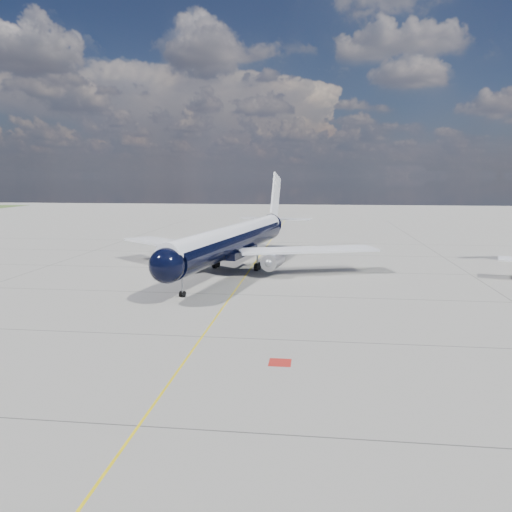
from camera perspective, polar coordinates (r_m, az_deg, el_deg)
The scene contains 4 objects.
ground at distance 75.47m, azimuth -0.21°, elevation -0.88°, with size 320.00×320.00×0.00m, color gray.
taxiway_centerline at distance 70.59m, azimuth -0.71°, elevation -1.58°, with size 0.16×160.00×0.01m, color #DCBC0B.
red_marking at distance 36.28m, azimuth 2.75°, elevation -12.06°, with size 1.60×1.60×0.01m, color maroon.
main_airliner at distance 70.47m, azimuth -2.29°, elevation 1.93°, with size 38.71×47.66×13.84m.
Camera 1 is at (9.14, -43.75, 13.11)m, focal length 35.00 mm.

